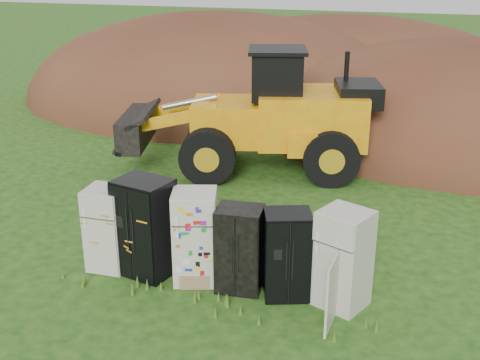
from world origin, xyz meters
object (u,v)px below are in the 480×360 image
Objects in this scene: fridge_dark_mid at (240,249)px; fridge_black_right at (287,255)px; wheel_loader at (245,111)px; fridge_open_door at (343,259)px; fridge_black_side at (145,227)px; fridge_leftmost at (108,228)px; fridge_sticker at (195,237)px.

fridge_dark_mid is 0.99× the size of fridge_black_right.
fridge_dark_mid is 0.23× the size of wheel_loader.
fridge_black_right is 0.91× the size of fridge_open_door.
fridge_leftmost is at bearing -164.61° from fridge_black_side.
fridge_open_door is 7.61m from wheel_loader.
fridge_sticker is 0.25× the size of wheel_loader.
wheel_loader is (-1.92, 6.52, 0.96)m from fridge_dark_mid.
fridge_black_side reaches higher than fridge_black_right.
fridge_black_side reaches higher than fridge_sticker.
fridge_dark_mid is (1.96, -0.02, -0.16)m from fridge_black_side.
fridge_sticker reaches higher than fridge_black_right.
fridge_open_door is at bearing -1.54° from fridge_leftmost.
fridge_leftmost is 1.04× the size of fridge_dark_mid.
fridge_leftmost is 1.87m from fridge_sticker.
fridge_open_door is (4.73, 0.04, 0.06)m from fridge_leftmost.
fridge_leftmost reaches higher than fridge_dark_mid.
fridge_black_side is 6.55m from wheel_loader.
fridge_leftmost is at bearing 175.06° from fridge_dark_mid.
fridge_black_side reaches higher than fridge_dark_mid.
fridge_open_door reaches higher than fridge_black_right.
fridge_sticker is at bearing -96.41° from wheel_loader.
fridge_open_door is (2.86, -0.01, -0.01)m from fridge_sticker.
fridge_black_side is 1.97m from fridge_dark_mid.
fridge_sticker is 1.01× the size of fridge_open_door.
wheel_loader is (-3.87, 6.49, 0.87)m from fridge_open_door.
fridge_black_side is 0.27× the size of wheel_loader.
fridge_sticker is at bearing 172.45° from fridge_dark_mid.
fridge_black_side is 1.05m from fridge_sticker.
fridge_black_side reaches higher than fridge_open_door.
fridge_leftmost is at bearing -156.47° from fridge_open_door.
fridge_sticker is at bearing 13.75° from fridge_black_side.
fridge_dark_mid is at bearing 12.28° from fridge_black_side.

